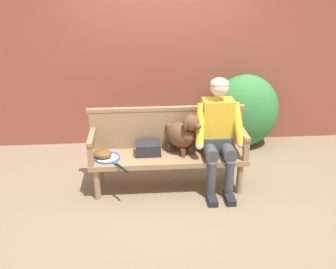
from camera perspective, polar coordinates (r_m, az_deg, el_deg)
The scene contains 13 objects.
ground_plane at distance 4.55m, azimuth -0.00°, elevation -7.87°, with size 40.00×40.00×0.00m, color #7A664C.
brick_garden_fence at distance 5.46m, azimuth -1.18°, elevation 11.20°, with size 8.00×0.30×2.39m, color brown.
hedge_bush_mid_right at distance 5.56m, azimuth 9.65°, elevation 1.53°, with size 0.76×0.47×0.62m, color #337538.
hedge_bush_mid_left at distance 5.49m, azimuth 11.37°, elevation 3.46°, with size 0.96×0.70×1.05m, color #337538.
garden_bench at distance 4.37m, azimuth -0.00°, elevation -3.68°, with size 1.77×0.48×0.43m.
bench_backrest at distance 4.42m, azimuth -0.21°, elevation 1.16°, with size 1.81×0.06×0.50m.
bench_armrest_left_end at distance 4.20m, azimuth -11.46°, elevation -1.45°, with size 0.06×0.48×0.28m.
bench_armrest_right_end at distance 4.32m, azimuth 11.32°, elevation -0.72°, with size 0.06×0.48×0.28m.
person_seated at distance 4.29m, azimuth 7.53°, elevation 0.49°, with size 0.56×0.64×1.30m.
dog_on_bench at distance 4.26m, azimuth 2.24°, elevation 0.20°, with size 0.44×0.45×0.50m.
tennis_racket at distance 4.29m, azimuth -8.92°, elevation -3.56°, with size 0.44×0.55×0.03m.
baseball_glove at distance 4.31m, azimuth -9.83°, elevation -2.91°, with size 0.22×0.17×0.09m, color brown.
sports_bag at distance 4.33m, azimuth -2.99°, elevation -2.11°, with size 0.28×0.20×0.14m, color #232328.
Camera 1 is at (-0.29, -3.86, 2.40)m, focal length 40.69 mm.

